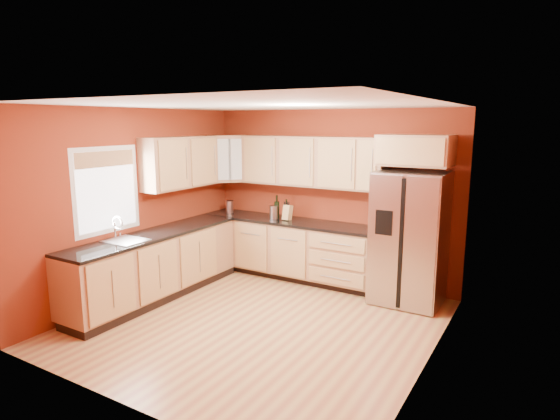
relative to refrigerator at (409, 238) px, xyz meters
The scene contains 23 objects.
floor 2.29m from the refrigerator, 129.72° to the right, with size 4.00×4.00×0.00m, color #A56340.
ceiling 2.72m from the refrigerator, 129.72° to the right, with size 4.00×4.00×0.00m, color white.
wall_back 1.46m from the refrigerator, 164.48° to the left, with size 4.00×0.04×2.60m, color maroon.
wall_front 3.89m from the refrigerator, 110.43° to the right, with size 4.00×0.04×2.60m, color maroon.
wall_left 3.75m from the refrigerator, 154.12° to the right, with size 0.04×4.00×2.60m, color maroon.
wall_right 1.80m from the refrigerator, 68.20° to the right, with size 0.04×4.00×2.60m, color maroon.
base_cabinets_back 1.95m from the refrigerator, behind, with size 2.90×0.60×0.88m, color #A0714D.
base_cabinets_left 3.49m from the refrigerator, 151.95° to the right, with size 0.60×2.80×0.88m, color #A0714D.
countertop_back 1.90m from the refrigerator, behind, with size 2.90×0.62×0.04m, color black.
countertop_left 3.45m from the refrigerator, 151.87° to the right, with size 0.62×2.80×0.04m, color black.
upper_cabinets_back 1.87m from the refrigerator, behind, with size 2.30×0.33×0.75m, color #A0714D.
upper_cabinets_left 3.44m from the refrigerator, 164.22° to the right, with size 0.33×1.35×0.75m, color #A0714D.
corner_upper_cabinet 3.16m from the refrigerator, behind, with size 0.62×0.33×0.75m, color #A0714D.
over_fridge_cabinet 1.16m from the refrigerator, 90.00° to the left, with size 0.92×0.60×0.40m, color #A0714D.
refrigerator is the anchor object (origin of this frame).
window 4.01m from the refrigerator, 147.46° to the right, with size 0.03×0.90×1.00m, color white.
sink_faucet 3.71m from the refrigerator, 145.05° to the right, with size 0.50×0.42×0.30m, color white, non-canonical shape.
canister_left 2.14m from the refrigerator, behind, with size 0.13×0.13×0.21m, color #B1B1B6.
canister_right 3.04m from the refrigerator, behind, with size 0.12×0.12×0.20m, color #B1B1B6.
wine_bottle_a 2.14m from the refrigerator, behind, with size 0.08×0.08×0.36m, color black, non-canonical shape.
wine_bottle_b 1.98m from the refrigerator, behind, with size 0.07×0.07×0.31m, color black, non-canonical shape.
knife_block 1.91m from the refrigerator, behind, with size 0.12×0.11×0.23m, color tan.
soap_dispenser 0.57m from the refrigerator, behind, with size 0.06×0.06×0.17m, color white.
Camera 1 is at (2.96, -4.47, 2.41)m, focal length 30.00 mm.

